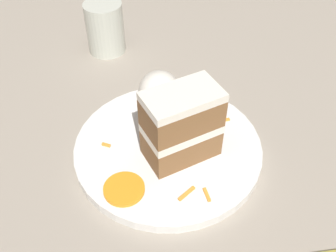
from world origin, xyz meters
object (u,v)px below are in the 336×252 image
Objects in this scene: cream_dollop at (159,90)px; orange_garnish at (124,189)px; cake_slice at (182,125)px; plate at (168,148)px; drinking_glass at (105,31)px.

orange_garnish is at bearing -7.95° from cream_dollop.
cake_slice is 0.11m from cream_dollop.
orange_garnish is at bearing -29.05° from plate.
plate is 0.09m from cream_dollop.
cake_slice is at bearing 137.42° from orange_garnish.
orange_garnish is (0.16, -0.02, -0.02)m from cream_dollop.
cake_slice is at bearing 31.78° from drinking_glass.
drinking_glass reaches higher than orange_garnish.
drinking_glass reaches higher than plate.
plate is 0.06m from cake_slice.
cream_dollop is at bearing 169.12° from cake_slice.
orange_garnish is (0.07, -0.06, -0.05)m from cake_slice.
orange_garnish is at bearing -76.65° from cake_slice.
plate is 5.01× the size of orange_garnish.
drinking_glass is at bearing 177.71° from cake_slice.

